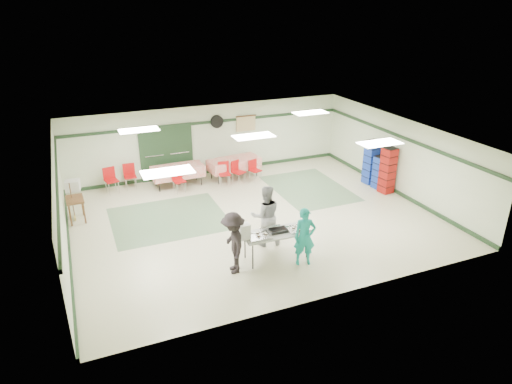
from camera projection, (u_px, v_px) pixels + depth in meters
name	position (u px, v px, depth m)	size (l,w,h in m)	color
floor	(254.00, 218.00, 14.44)	(11.00, 11.00, 0.00)	#BFBA9A
ceiling	(254.00, 136.00, 13.38)	(11.00, 11.00, 0.00)	silver
wall_back	(210.00, 140.00, 17.73)	(11.00, 11.00, 0.00)	beige
wall_front	(331.00, 246.00, 10.09)	(11.00, 11.00, 0.00)	beige
wall_left	(60.00, 208.00, 11.96)	(9.00, 9.00, 0.00)	beige
wall_right	(400.00, 156.00, 15.86)	(9.00, 9.00, 0.00)	beige
trim_back	(209.00, 122.00, 17.43)	(11.00, 0.06, 0.10)	#1D351D
baseboard_back	(211.00, 171.00, 18.21)	(11.00, 0.06, 0.12)	#1D351D
trim_left	(57.00, 183.00, 11.70)	(9.00, 0.06, 0.10)	#1D351D
baseboard_left	(69.00, 250.00, 12.47)	(9.00, 0.06, 0.12)	#1D351D
trim_right	(401.00, 137.00, 15.58)	(9.00, 0.06, 0.10)	#1D351D
baseboard_right	(394.00, 190.00, 16.36)	(9.00, 0.06, 0.12)	#1D351D
green_patch_a	(169.00, 218.00, 14.40)	(3.50, 3.00, 0.01)	#5D7A59
green_patch_b	(309.00, 188.00, 16.71)	(2.50, 3.50, 0.01)	#5D7A59
double_door_left	(154.00, 154.00, 17.02)	(0.90, 0.06, 2.10)	#949794
double_door_right	(179.00, 151.00, 17.36)	(0.90, 0.06, 2.10)	#949794
door_frame	(167.00, 153.00, 17.17)	(2.00, 0.03, 2.15)	#1D351D
wall_fan	(217.00, 122.00, 17.51)	(0.50, 0.50, 0.10)	black
scroll_banner	(246.00, 124.00, 18.02)	(0.80, 0.02, 0.60)	beige
serving_table	(276.00, 234.00, 11.96)	(1.81, 0.77, 0.76)	#ACACA7
sheet_tray_right	(298.00, 229.00, 12.10)	(0.59, 0.45, 0.02)	silver
sheet_tray_mid	(273.00, 230.00, 12.03)	(0.58, 0.44, 0.02)	silver
sheet_tray_left	(259.00, 237.00, 11.70)	(0.58, 0.44, 0.02)	silver
baking_pan	(278.00, 230.00, 11.96)	(0.48, 0.30, 0.08)	black
foam_box_stack	(245.00, 231.00, 11.55)	(0.26, 0.24, 0.42)	white
volunteer_teal	(305.00, 237.00, 11.68)	(0.57, 0.37, 1.56)	teal
volunteer_grey	(266.00, 216.00, 12.60)	(0.85, 0.66, 1.76)	#97969C
volunteer_dark	(233.00, 243.00, 11.32)	(1.05, 0.60, 1.63)	black
dining_table_a	(234.00, 163.00, 17.52)	(2.07, 1.13, 0.77)	red
dining_table_b	(178.00, 171.00, 16.74)	(1.90, 0.89, 0.77)	red
chair_a	(237.00, 169.00, 17.01)	(0.53, 0.53, 0.86)	red
chair_b	(224.00, 171.00, 16.83)	(0.47, 0.47, 0.88)	red
chair_c	(254.00, 168.00, 17.27)	(0.47, 0.47, 0.81)	red
chair_d	(178.00, 178.00, 16.23)	(0.44, 0.44, 0.84)	red
chair_loose_a	(130.00, 173.00, 16.56)	(0.43, 0.43, 0.90)	red
chair_loose_b	(110.00, 177.00, 16.14)	(0.51, 0.51, 0.92)	red
crate_stack_blue_a	(371.00, 162.00, 16.87)	(0.42, 0.42, 1.65)	#1B37A5
crate_stack_red	(388.00, 170.00, 16.03)	(0.43, 0.43, 1.67)	#A01310
crate_stack_blue_b	(379.00, 172.00, 16.51)	(0.37, 0.37, 1.21)	#1B37A5
printer_table	(75.00, 202.00, 14.05)	(0.53, 0.80, 0.74)	brown
office_printer	(73.00, 186.00, 14.51)	(0.44, 0.38, 0.35)	beige
broom	(72.00, 200.00, 14.13)	(0.03, 0.03, 1.24)	brown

